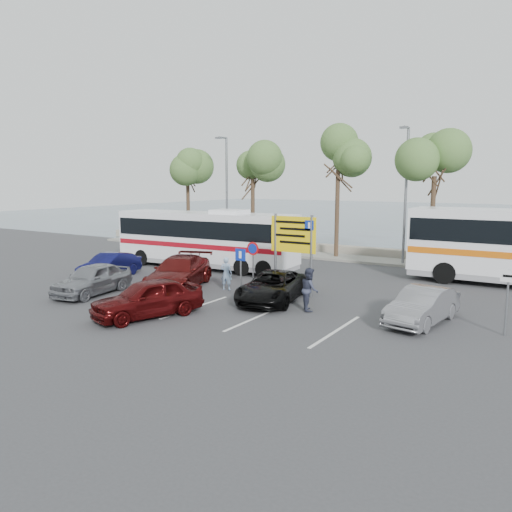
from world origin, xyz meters
The scene contains 24 objects.
ground centered at (0.00, 0.00, 0.00)m, with size 120.00×120.00×0.00m, color #373739.
kerb_strip centered at (0.00, 14.00, 0.07)m, with size 44.00×2.40×0.15m, color gray.
seawall centered at (0.00, 16.00, 0.30)m, with size 48.00×0.80×0.60m, color gray.
sea centered at (0.00, 60.00, 0.01)m, with size 140.00×140.00×0.00m, color #39515B.
tree_far_left centered at (-14.00, 14.00, 6.33)m, with size 3.20×3.20×7.60m.
tree_left centered at (-8.00, 14.00, 6.00)m, with size 3.20×3.20×7.20m.
tree_mid centered at (-1.50, 14.00, 6.65)m, with size 3.20×3.20×8.00m.
tree_right centered at (4.50, 14.00, 6.17)m, with size 3.20×3.20×7.40m.
street_lamp_left centered at (-10.00, 13.52, 4.60)m, with size 0.45×1.15×8.01m.
street_lamp_right centered at (3.00, 13.52, 4.60)m, with size 0.45×1.15×8.01m.
direction_sign centered at (1.00, 3.20, 2.43)m, with size 2.20×0.12×3.60m.
sign_no_stop centered at (-0.60, 2.38, 1.58)m, with size 0.60×0.08×2.35m.
sign_parking centered at (-0.20, 0.79, 1.47)m, with size 0.50×0.07×2.25m.
sign_taxi centered at (9.80, 1.49, 1.42)m, with size 0.50×0.07×2.20m.
lane_markings centered at (-1.14, -1.00, 0.00)m, with size 12.02×4.20×0.01m, color silver, non-canonical shape.
coach_bus_left centered at (-6.50, 6.50, 1.61)m, with size 11.23×3.00×3.47m.
car_silver_a centered at (-6.60, -1.62, 0.69)m, with size 1.64×4.08×1.39m, color gray.
car_blue centered at (-9.00, 1.50, 0.64)m, with size 1.35×3.88×1.28m, color #0D0F40.
car_maroon centered at (-4.20, 1.50, 0.74)m, with size 2.08×5.13×1.49m, color #530F0D.
car_red centered at (-1.80, -3.07, 0.72)m, with size 1.69×4.21×1.43m, color #490A0B.
suv_black centered at (0.94, 1.50, 0.64)m, with size 2.11×4.58×1.27m, color black.
car_silver_b centered at (7.12, 1.50, 0.64)m, with size 1.36×3.90×1.29m, color gray.
pedestrian_near centered at (-2.04, 2.32, 0.78)m, with size 0.57×0.37×1.56m, color #87A4C5.
pedestrian_far centered at (2.91, 1.00, 0.85)m, with size 0.83×0.64×1.70m, color #2F3347.
Camera 1 is at (11.29, -16.30, 5.04)m, focal length 35.00 mm.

